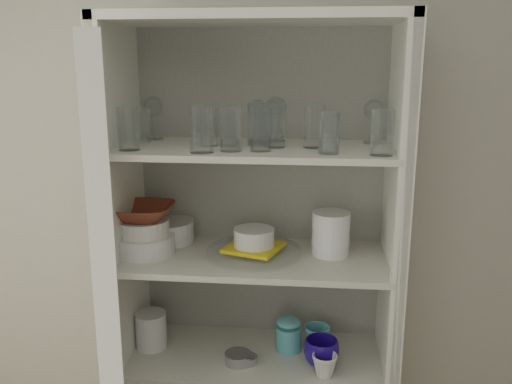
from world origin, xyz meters
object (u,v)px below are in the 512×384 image
Objects in this scene: mug_white at (325,365)px; goblet_0 at (153,116)px; plate_stack_front at (144,244)px; teal_jar at (289,336)px; pantry_cabinet at (258,326)px; glass_platter at (254,251)px; mug_blue at (321,352)px; cream_bowl at (143,227)px; goblet_1 at (276,117)px; grey_bowl_stack at (331,234)px; plate_stack_back at (167,231)px; mug_teal at (317,337)px; white_ramekin at (254,237)px; white_canister at (151,330)px; yellow_trivet at (254,247)px; goblet_3 at (374,120)px; terracotta_bowl at (143,212)px; measuring_cups at (238,358)px; goblet_2 at (257,119)px.

goblet_0 is at bearing -177.87° from mug_white.
teal_jar is at bearing 6.52° from plate_stack_front.
glass_platter is (-0.01, -0.06, 0.33)m from pantry_cabinet.
mug_blue is at bearing -26.03° from pantry_cabinet.
cream_bowl is (0.00, 0.00, 0.06)m from plate_stack_front.
cream_bowl is (-0.47, -0.14, -0.39)m from goblet_1.
plate_stack_front is at bearing -175.69° from grey_bowl_stack.
plate_stack_front is 0.68m from grey_bowl_stack.
plate_stack_front reaches higher than mug_white.
plate_stack_front is at bearing -109.59° from plate_stack_back.
plate_stack_back is at bearing -178.40° from mug_white.
cream_bowl is 0.79m from mug_teal.
goblet_1 is 1.11× the size of grey_bowl_stack.
goblet_0 is at bearing 163.21° from white_ramekin.
glass_platter reaches higher than white_canister.
pantry_cabinet is at bearing 172.36° from grey_bowl_stack.
plate_stack_front is 0.40m from yellow_trivet.
goblet_3 is 0.94m from plate_stack_front.
terracotta_bowl is 1.62× the size of white_canister.
plate_stack_front is 0.66m from teal_jar.
goblet_1 is 0.51× the size of glass_platter.
mug_blue is 1.29× the size of mug_teal.
yellow_trivet is (0.00, 0.00, 0.02)m from glass_platter.
terracotta_bowl reaches higher than plate_stack_back.
grey_bowl_stack is at bearing 17.38° from measuring_cups.
glass_platter is at bearing 3.82° from plate_stack_front.
cream_bowl is 0.40m from white_ramekin.
white_canister is (-0.66, 0.06, 0.02)m from mug_blue.
pantry_cabinet is 0.48m from grey_bowl_stack.
goblet_2 is at bearing 156.62° from mug_teal.
grey_bowl_stack is at bearing -7.77° from plate_stack_back.
goblet_1 is 0.80× the size of plate_stack_front.
teal_jar is (0.13, 0.03, -0.37)m from yellow_trivet.
grey_bowl_stack reaches higher than plate_stack_back.
mug_white is 0.32m from measuring_cups.
goblet_1 is at bearing 149.13° from mug_teal.
terracotta_bowl is 0.69m from grey_bowl_stack.
pantry_cabinet reaches higher than mug_blue.
mug_blue is 1.30× the size of measuring_cups.
goblet_3 is 1.90× the size of mug_white.
plate_stack_front is 0.76m from mug_teal.
plate_stack_back reaches higher than plate_stack_front.
plate_stack_back is at bearing 147.98° from measuring_cups.
plate_stack_front is 0.06m from cream_bowl.
goblet_2 is 0.43m from white_ramekin.
mug_teal is at bearing 11.64° from teal_jar.
goblet_2 is 0.90× the size of yellow_trivet.
goblet_3 reaches higher than goblet_2.
goblet_0 is 0.76× the size of terracotta_bowl.
measuring_cups is (-0.05, -0.08, -0.41)m from yellow_trivet.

